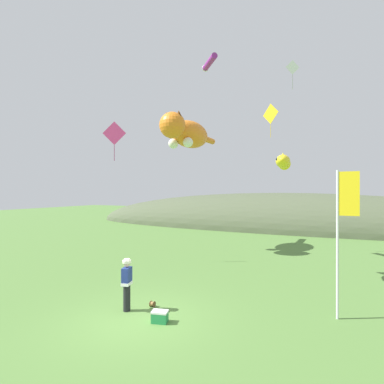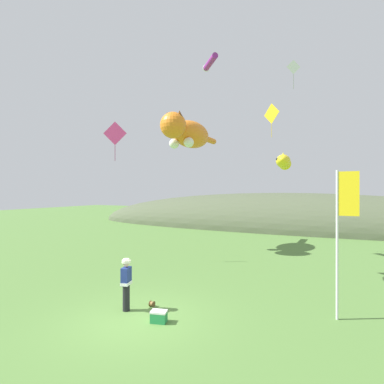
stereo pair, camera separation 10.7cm
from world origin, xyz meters
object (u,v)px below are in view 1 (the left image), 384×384
Objects in this scene: kite_giant_cat at (187,133)px; festival_banner_pole at (343,222)px; kite_diamond_gold at (271,114)px; kite_diamond_pink at (114,133)px; kite_diamond_white at (293,68)px; festival_attendant at (127,283)px; kite_spool at (152,304)px; kite_fish_windsock at (283,162)px; kite_tube_streamer at (210,62)px; picnic_cooler at (160,317)px.

festival_banner_pole is at bearing -39.93° from kite_giant_cat.
kite_diamond_pink is (-7.40, -6.79, -1.84)m from kite_diamond_gold.
festival_attendant is at bearing -110.64° from kite_diamond_white.
kite_diamond_gold is at bearing 80.54° from kite_spool.
kite_spool is 15.54m from kite_diamond_white.
kite_giant_cat reaches higher than festival_attendant.
kite_diamond_pink is at bearing -175.38° from kite_fish_windsock.
kite_diamond_white is at bearing 23.42° from kite_tube_streamer.
kite_tube_streamer reaches higher than kite_diamond_white.
kite_tube_streamer is (-4.79, 2.79, 6.51)m from kite_fish_windsock.
kite_tube_streamer reaches higher than festival_attendant.
kite_diamond_gold reaches higher than kite_fish_windsock.
picnic_cooler is 8.54m from kite_fish_windsock.
kite_fish_windsock reaches higher than picnic_cooler.
kite_fish_windsock is at bearing 66.02° from picnic_cooler.
kite_spool is 0.36× the size of picnic_cooler.
kite_giant_cat is at bearing -179.04° from kite_diamond_white.
kite_diamond_gold is 3.07m from kite_diamond_white.
festival_banner_pole is 12.04m from kite_diamond_white.
kite_spool is 0.09× the size of kite_diamond_gold.
kite_fish_windsock is at bearing -87.41° from kite_diamond_white.
kite_diamond_white is at bearing 92.59° from kite_fish_windsock.
kite_tube_streamer is (-2.05, 8.95, 11.75)m from picnic_cooler.
kite_giant_cat is 4.35× the size of kite_tube_streamer.
kite_diamond_white reaches higher than kite_diamond_pink.
kite_fish_windsock is (7.32, -4.65, -2.72)m from kite_giant_cat.
picnic_cooler is 0.25× the size of kite_diamond_gold.
kite_giant_cat is at bearing 143.55° from kite_tube_streamer.
festival_attendant is 0.79× the size of kite_diamond_gold.
kite_diamond_gold is at bearing 85.47° from picnic_cooler.
kite_tube_streamer is (-1.15, 7.99, 11.83)m from kite_spool.
kite_fish_windsock is (2.74, 6.16, 5.24)m from picnic_cooler.
kite_spool is at bearing -108.99° from kite_diamond_white.
festival_banner_pole is at bearing -72.55° from kite_diamond_white.
kite_giant_cat is 7.86m from kite_diamond_white.
kite_diamond_white is at bearing 77.00° from picnic_cooler.
festival_attendant is at bearing -73.67° from kite_giant_cat.
kite_giant_cat is at bearing 106.33° from festival_attendant.
festival_attendant is 0.37× the size of festival_banner_pole.
kite_giant_cat is at bearing 147.55° from kite_fish_windsock.
kite_diamond_pink is at bearing -108.97° from kite_giant_cat.
kite_diamond_gold is (-1.77, 6.05, 3.78)m from kite_fish_windsock.
picnic_cooler is at bearing -94.53° from kite_diamond_gold.
festival_banner_pole is at bearing -55.55° from kite_fish_windsock.
festival_attendant is at bearing -130.37° from kite_spool.
kite_fish_windsock reaches higher than kite_spool.
kite_diamond_pink is (-4.38, -3.53, -4.57)m from kite_tube_streamer.
festival_banner_pole is at bearing 27.89° from picnic_cooler.
festival_attendant is at bearing -101.64° from kite_diamond_gold.
kite_giant_cat is at bearing 140.07° from festival_banner_pole.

